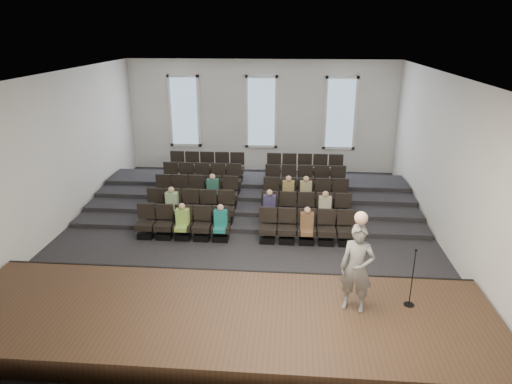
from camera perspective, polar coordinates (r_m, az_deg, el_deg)
ground at (r=14.86m, az=-1.25°, el=-5.11°), size 14.00×14.00×0.00m
ceiling at (r=13.53m, az=-1.41°, el=14.51°), size 12.00×14.00×0.02m
wall_back at (r=20.81m, az=0.68°, el=9.42°), size 12.00×0.04×5.00m
wall_front at (r=7.54m, az=-6.88°, el=-10.32°), size 12.00×0.04×5.00m
wall_left at (r=15.77m, az=-23.70°, el=4.33°), size 0.04×14.00×5.00m
wall_right at (r=14.66m, az=22.83°, el=3.37°), size 0.04×14.00×5.00m
stage at (r=10.34m, az=-4.23°, el=-15.80°), size 11.80×3.60×0.50m
stage_lip at (r=11.81m, az=-2.92°, el=-10.82°), size 11.80×0.06×0.52m
risers at (r=17.70m, az=-0.21°, el=-0.21°), size 11.80×4.80×0.60m
seating_rows at (r=16.01m, az=-0.71°, el=-0.58°), size 6.80×4.70×1.67m
windows at (r=20.70m, az=0.67°, el=9.93°), size 8.44×0.10×3.24m
audience at (r=14.92m, az=-0.28°, el=-1.52°), size 5.45×2.64×1.10m
speaker at (r=9.99m, az=12.50°, el=-9.31°), size 0.83×0.67×1.97m
mic_stand at (r=10.71m, az=18.80°, el=-11.38°), size 0.23×0.23×1.38m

